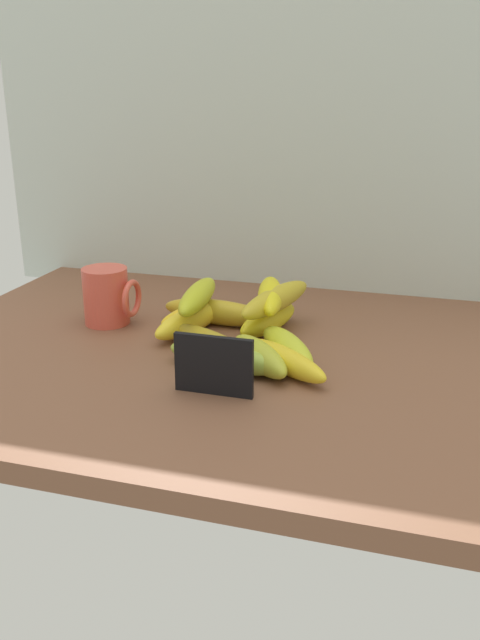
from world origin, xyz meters
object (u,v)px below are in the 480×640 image
Objects in this scene: banana_0 at (268,320)px; banana_6 at (284,360)px; banana_11 at (276,299)px; coffee_mug at (108,296)px; banana_4 at (218,312)px; banana_1 at (192,320)px; banana_5 at (215,345)px; banana_8 at (196,314)px; banana_3 at (259,356)px; banana_7 at (224,358)px; banana_10 at (270,295)px; banana_2 at (287,347)px; banana_9 at (198,296)px; chalkboard_sign at (212,367)px.

banana_0 reaches higher than banana_6.
banana_6 is at bearing -71.89° from banana_11.
coffee_mug is 19.40cm from banana_4.
banana_1 is 0.88× the size of banana_5.
banana_5 is at bearing -58.60° from banana_8.
banana_6 is 15.96cm from banana_11.
banana_3 is 22.17cm from banana_8.
banana_5 is 1.04× the size of banana_11.
banana_1 is 0.92× the size of banana_11.
banana_5 is at bearing 161.08° from banana_3.
banana_1 is at bearing 126.25° from banana_7.
banana_0 is 1.06× the size of banana_8.
banana_7 is 1.02× the size of banana_10.
banana_9 is at bearing 154.77° from banana_2.
banana_10 is (0.12, 0.54, 4.21)cm from banana_0.
chalkboard_sign is at bearing -112.76° from banana_3.
banana_5 is at bearing -119.08° from banana_11.
banana_0 is 1.03× the size of banana_2.
banana_7 is (-2.28, -17.59, -0.04)cm from banana_0.
banana_2 is at bearing -22.76° from banana_1.
banana_6 is 24.91cm from banana_8.
chalkboard_sign is 12.98cm from banana_5.
banana_3 is at bearing -85.92° from banana_11.
banana_2 is 13.77cm from banana_10.
banana_10 reaches higher than banana_1.
coffee_mug reaches higher than banana_1.
banana_8 is at bearing 179.63° from banana_0.
banana_2 is 10.20cm from banana_7.
banana_3 is (-3.23, -4.29, -0.05)cm from banana_2.
banana_1 is 0.91× the size of banana_4.
banana_0 and banana_1 have the same top height.
banana_0 reaches higher than banana_8.
banana_3 is 19.18cm from banana_9.
coffee_mug is 15.66cm from banana_8.
banana_7 is (10.23, -13.94, -0.06)cm from banana_1.
banana_0 is at bearing 16.27° from banana_1.
banana_9 and banana_11 have the same top height.
banana_4 is 6.35cm from banana_9.
banana_4 is at bearing 140.54° from banana_2.
chalkboard_sign is at bearing -73.33° from banana_4.
banana_2 is (18.26, -7.66, 0.03)cm from banana_1.
banana_8 is 0.82× the size of banana_9.
banana_8 is at bearing -178.04° from banana_10.
chalkboard_sign is 0.63× the size of banana_6.
banana_10 is (1.65, 25.80, 2.48)cm from chalkboard_sign.
banana_3 is 3.73cm from banana_6.
banana_3 is 8.16cm from banana_5.
banana_10 is (13.27, 0.45, 4.47)cm from banana_8.
banana_0 is at bearing -0.37° from banana_8.
banana_5 is (-3.66, 12.30, -1.92)cm from chalkboard_sign.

